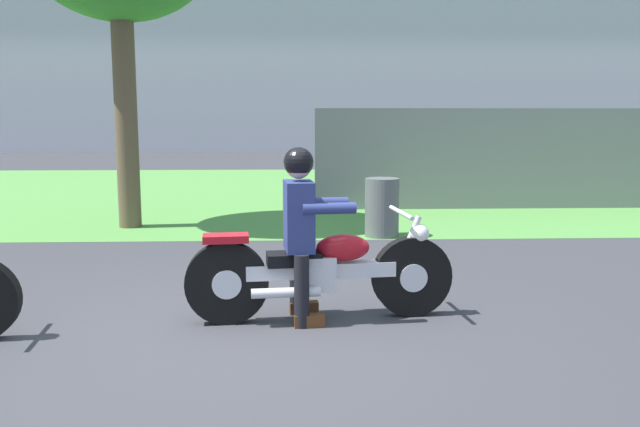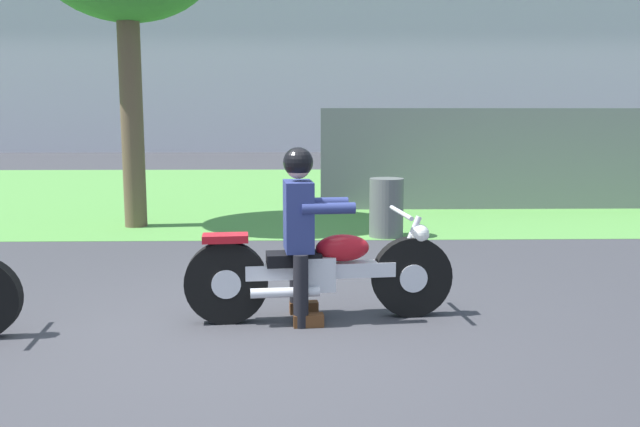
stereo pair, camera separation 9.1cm
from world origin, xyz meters
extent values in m
plane|color=#38383D|center=(0.00, 0.00, 0.00)|extent=(120.00, 120.00, 0.00)
cube|color=#549342|center=(0.00, 9.91, 0.00)|extent=(60.00, 12.00, 0.01)
cube|color=silver|center=(1.54, 30.15, 6.17)|extent=(44.10, 8.00, 12.33)
cylinder|color=black|center=(1.42, 0.52, 0.33)|extent=(0.68, 0.19, 0.67)
cylinder|color=silver|center=(1.42, 0.52, 0.33)|extent=(0.25, 0.16, 0.23)
cylinder|color=black|center=(-0.10, 0.36, 0.33)|extent=(0.68, 0.19, 0.67)
cylinder|color=silver|center=(-0.10, 0.36, 0.33)|extent=(0.25, 0.16, 0.23)
cube|color=silver|center=(0.66, 0.44, 0.41)|extent=(1.23, 0.26, 0.12)
cube|color=silver|center=(0.61, 0.44, 0.39)|extent=(0.34, 0.27, 0.28)
ellipsoid|color=#B2141E|center=(0.84, 0.46, 0.59)|extent=(0.46, 0.28, 0.22)
cube|color=black|center=(0.44, 0.42, 0.51)|extent=(0.46, 0.28, 0.10)
cube|color=#B2141E|center=(-0.10, 0.36, 0.70)|extent=(0.38, 0.24, 0.06)
cylinder|color=silver|center=(1.37, 0.51, 0.58)|extent=(0.26, 0.08, 0.53)
cylinder|color=silver|center=(1.32, 0.51, 0.87)|extent=(0.10, 0.66, 0.04)
sphere|color=white|center=(1.48, 0.52, 0.69)|extent=(0.16, 0.16, 0.16)
cylinder|color=silver|center=(0.38, 0.27, 0.27)|extent=(0.56, 0.14, 0.08)
cylinder|color=black|center=(0.46, 0.60, 0.29)|extent=(0.12, 0.12, 0.58)
cube|color=#593319|center=(0.52, 0.61, 0.05)|extent=(0.25, 0.12, 0.10)
cylinder|color=black|center=(0.50, 0.24, 0.29)|extent=(0.12, 0.12, 0.58)
cube|color=#593319|center=(0.56, 0.25, 0.05)|extent=(0.25, 0.12, 0.10)
cube|color=navy|center=(0.48, 0.42, 0.86)|extent=(0.26, 0.40, 0.56)
cylinder|color=navy|center=(0.68, 0.61, 0.94)|extent=(0.43, 0.13, 0.09)
cylinder|color=navy|center=(0.72, 0.28, 0.94)|extent=(0.43, 0.13, 0.09)
sphere|color=#D8A884|center=(0.48, 0.42, 1.26)|extent=(0.20, 0.20, 0.20)
sphere|color=black|center=(0.48, 0.42, 1.29)|extent=(0.24, 0.24, 0.24)
cylinder|color=brown|center=(-2.02, 5.13, 1.58)|extent=(0.33, 0.33, 3.15)
cylinder|color=#595E5B|center=(1.66, 4.19, 0.41)|extent=(0.47, 0.47, 0.81)
cube|color=slate|center=(4.32, 6.89, 0.90)|extent=(7.00, 0.06, 1.80)
camera|label=1|loc=(0.44, -4.79, 1.65)|focal=36.97mm
camera|label=2|loc=(0.53, -4.79, 1.65)|focal=36.97mm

